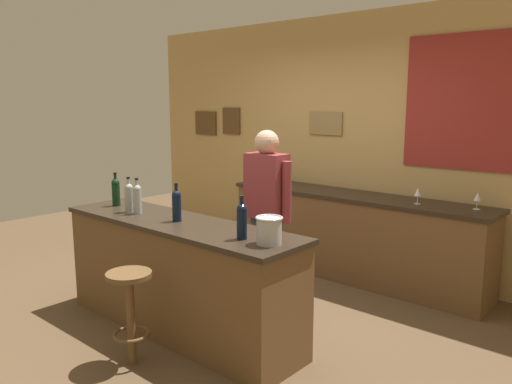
# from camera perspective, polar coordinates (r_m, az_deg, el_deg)

# --- Properties ---
(ground_plane) EXTENTS (10.00, 10.00, 0.00)m
(ground_plane) POSITION_cam_1_polar(r_m,az_deg,el_deg) (4.63, -4.60, -13.53)
(ground_plane) COLOR brown
(back_wall) EXTENTS (6.00, 0.09, 2.80)m
(back_wall) POSITION_cam_1_polar(r_m,az_deg,el_deg) (5.83, 9.92, 5.67)
(back_wall) COLOR tan
(back_wall) RESTS_ON ground_plane
(bar_counter) EXTENTS (2.30, 0.60, 0.92)m
(bar_counter) POSITION_cam_1_polar(r_m,az_deg,el_deg) (4.21, -8.65, -9.32)
(bar_counter) COLOR brown
(bar_counter) RESTS_ON ground_plane
(side_counter) EXTENTS (2.88, 0.56, 0.90)m
(side_counter) POSITION_cam_1_polar(r_m,az_deg,el_deg) (5.49, 10.84, -4.87)
(side_counter) COLOR brown
(side_counter) RESTS_ON ground_plane
(bartender) EXTENTS (0.52, 0.21, 1.62)m
(bartender) POSITION_cam_1_polar(r_m,az_deg,el_deg) (4.41, 1.19, -1.91)
(bartender) COLOR #384766
(bartender) RESTS_ON ground_plane
(bar_stool) EXTENTS (0.32, 0.32, 0.68)m
(bar_stool) POSITION_cam_1_polar(r_m,az_deg,el_deg) (3.77, -13.97, -11.92)
(bar_stool) COLOR brown
(bar_stool) RESTS_ON ground_plane
(wine_bottle_a) EXTENTS (0.07, 0.07, 0.31)m
(wine_bottle_a) POSITION_cam_1_polar(r_m,az_deg,el_deg) (4.77, -15.48, 0.11)
(wine_bottle_a) COLOR black
(wine_bottle_a) RESTS_ON bar_counter
(wine_bottle_b) EXTENTS (0.07, 0.07, 0.31)m
(wine_bottle_b) POSITION_cam_1_polar(r_m,az_deg,el_deg) (4.46, -14.09, -0.50)
(wine_bottle_b) COLOR #999E99
(wine_bottle_b) RESTS_ON bar_counter
(wine_bottle_c) EXTENTS (0.07, 0.07, 0.31)m
(wine_bottle_c) POSITION_cam_1_polar(r_m,az_deg,el_deg) (4.38, -13.20, -0.65)
(wine_bottle_c) COLOR #999E99
(wine_bottle_c) RESTS_ON bar_counter
(wine_bottle_d) EXTENTS (0.07, 0.07, 0.31)m
(wine_bottle_d) POSITION_cam_1_polar(r_m,az_deg,el_deg) (4.05, -8.93, -1.38)
(wine_bottle_d) COLOR black
(wine_bottle_d) RESTS_ON bar_counter
(wine_bottle_e) EXTENTS (0.07, 0.07, 0.31)m
(wine_bottle_e) POSITION_cam_1_polar(r_m,az_deg,el_deg) (3.49, -1.61, -3.15)
(wine_bottle_e) COLOR black
(wine_bottle_e) RESTS_ON bar_counter
(ice_bucket) EXTENTS (0.19, 0.19, 0.19)m
(ice_bucket) POSITION_cam_1_polar(r_m,az_deg,el_deg) (3.37, 1.49, -4.27)
(ice_bucket) COLOR #B7BABF
(ice_bucket) RESTS_ON bar_counter
(wine_glass_a) EXTENTS (0.07, 0.07, 0.16)m
(wine_glass_a) POSITION_cam_1_polar(r_m,az_deg,el_deg) (5.96, 1.17, 1.99)
(wine_glass_a) COLOR silver
(wine_glass_a) RESTS_ON side_counter
(wine_glass_b) EXTENTS (0.07, 0.07, 0.16)m
(wine_glass_b) POSITION_cam_1_polar(r_m,az_deg,el_deg) (5.01, 17.72, -0.06)
(wine_glass_b) COLOR silver
(wine_glass_b) RESTS_ON side_counter
(wine_glass_c) EXTENTS (0.07, 0.07, 0.16)m
(wine_glass_c) POSITION_cam_1_polar(r_m,az_deg,el_deg) (4.95, 23.63, -0.56)
(wine_glass_c) COLOR silver
(wine_glass_c) RESTS_ON side_counter
(coffee_mug) EXTENTS (0.13, 0.08, 0.09)m
(coffee_mug) POSITION_cam_1_polar(r_m,az_deg,el_deg) (5.87, 2.78, 1.24)
(coffee_mug) COLOR silver
(coffee_mug) RESTS_ON side_counter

